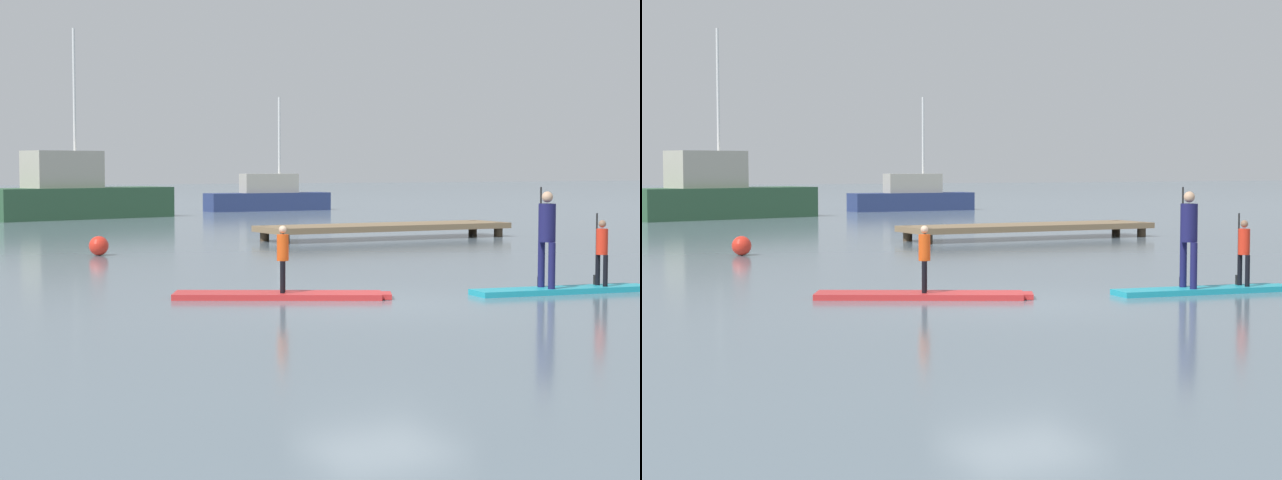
{
  "view_description": "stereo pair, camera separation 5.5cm",
  "coord_description": "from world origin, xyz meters",
  "views": [
    {
      "loc": [
        -9.51,
        -16.4,
        2.28
      ],
      "look_at": [
        0.47,
        3.1,
        0.87
      ],
      "focal_mm": 64.68,
      "sensor_mm": 36.0,
      "label": 1
    },
    {
      "loc": [
        -9.46,
        -16.43,
        2.28
      ],
      "look_at": [
        0.47,
        3.1,
        0.87
      ],
      "focal_mm": 64.68,
      "sensor_mm": 36.0,
      "label": 2
    }
  ],
  "objects": [
    {
      "name": "fishing_boat_green_midground",
      "position": [
        3.72,
        32.65,
        1.04
      ],
      "size": [
        8.58,
        4.39,
        8.16
      ],
      "color": "#2D5638",
      "rests_on": "ground"
    },
    {
      "name": "paddleboard_far",
      "position": [
        3.73,
        -0.07,
        0.05
      ],
      "size": [
        3.48,
        1.07,
        0.1
      ],
      "color": "#1E9EB2",
      "rests_on": "ground"
    },
    {
      "name": "mooring_buoy_mid",
      "position": [
        -1.22,
        12.16,
        0.25
      ],
      "size": [
        0.5,
        0.5,
        0.5
      ],
      "primitive_type": "sphere",
      "color": "red",
      "rests_on": "ground"
    },
    {
      "name": "paddler_child_front",
      "position": [
        4.55,
        -0.17,
        0.78
      ],
      "size": [
        0.24,
        0.41,
        1.32
      ],
      "color": "black",
      "rests_on": "paddleboard_far"
    },
    {
      "name": "ground_plane",
      "position": [
        0.0,
        0.0,
        0.0
      ],
      "size": [
        240.0,
        240.0,
        0.0
      ],
      "primitive_type": "plane",
      "color": "slate"
    },
    {
      "name": "floating_dock",
      "position": [
        8.7,
        14.7,
        0.36
      ],
      "size": [
        8.22,
        2.04,
        0.46
      ],
      "color": "#846B4C",
      "rests_on": "ground"
    },
    {
      "name": "motor_boat_small_navy",
      "position": [
        14.8,
        36.88,
        0.7
      ],
      "size": [
        6.49,
        1.47,
        5.76
      ],
      "color": "navy",
      "rests_on": "ground"
    },
    {
      "name": "paddleboard_near",
      "position": [
        -1.1,
        1.47,
        0.05
      ],
      "size": [
        3.63,
        2.36,
        0.1
      ],
      "color": "red",
      "rests_on": "ground"
    },
    {
      "name": "paddler_child_solo",
      "position": [
        -1.08,
        1.48,
        0.75
      ],
      "size": [
        0.27,
        0.37,
        1.16
      ],
      "color": "black",
      "rests_on": "paddleboard_near"
    },
    {
      "name": "paddler_adult",
      "position": [
        3.42,
        -0.02,
        1.09
      ],
      "size": [
        0.34,
        0.53,
        1.8
      ],
      "color": "#19194C",
      "rests_on": "paddleboard_far"
    }
  ]
}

